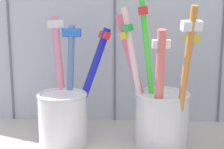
% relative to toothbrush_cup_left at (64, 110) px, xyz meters
% --- Properties ---
extents(toothbrush_cup_left, '(0.10, 0.09, 0.16)m').
position_rel_toothbrush_cup_left_xyz_m(toothbrush_cup_left, '(0.00, 0.00, 0.00)').
color(toothbrush_cup_left, white).
rests_on(toothbrush_cup_left, counter_slab).
extents(toothbrush_cup_right, '(0.11, 0.09, 0.19)m').
position_rel_toothbrush_cup_left_xyz_m(toothbrush_cup_right, '(0.13, -0.01, 0.00)').
color(toothbrush_cup_right, silver).
rests_on(toothbrush_cup_right, counter_slab).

